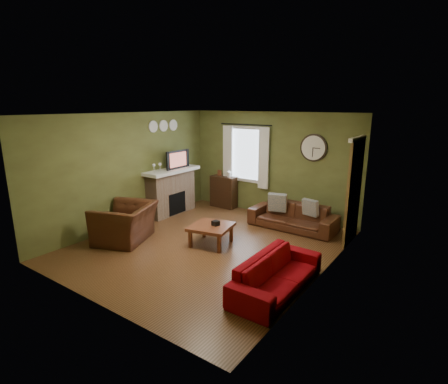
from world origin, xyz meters
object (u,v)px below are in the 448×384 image
Objects in this scene: bookshelf at (224,192)px; coffee_table at (211,235)px; sofa_brown at (293,216)px; armchair at (125,223)px; sofa_red at (277,274)px.

bookshelf is 1.11× the size of coffee_table.
bookshelf reaches higher than coffee_table.
armchair reaches higher than sofa_brown.
coffee_table is at bearing 96.24° from armchair.
sofa_red is at bearing 68.07° from armchair.
sofa_brown is 2.85m from sofa_red.
armchair is at bearing -133.25° from sofa_brown.
coffee_table is (-1.91, 0.85, -0.06)m from sofa_red.
armchair is 1.81m from coffee_table.
armchair is at bearing 90.06° from sofa_red.
sofa_brown is (2.28, -0.50, -0.14)m from bookshelf.
sofa_brown is 2.07m from coffee_table.
bookshelf is at bearing 153.61° from armchair.
bookshelf is 4.55m from sofa_red.
armchair is 1.53× the size of coffee_table.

